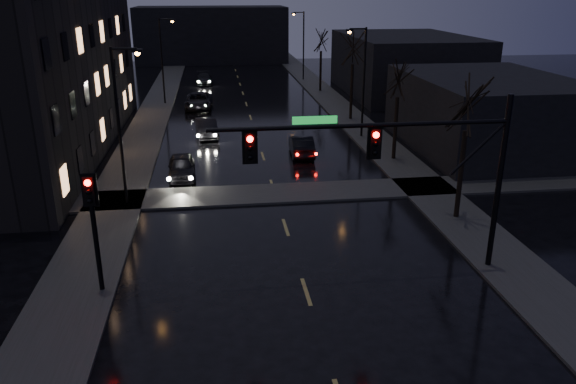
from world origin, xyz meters
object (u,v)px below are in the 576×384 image
object	(u,v)px
oncoming_car_a	(182,167)
oncoming_car_c	(199,101)
lead_car	(301,145)
oncoming_car_d	(204,79)
oncoming_car_b	(207,128)

from	to	relation	value
oncoming_car_a	oncoming_car_c	size ratio (longest dim) A/B	0.75
oncoming_car_c	lead_car	distance (m)	18.05
oncoming_car_a	oncoming_car_d	size ratio (longest dim) A/B	0.86
oncoming_car_a	oncoming_car_c	world-z (taller)	oncoming_car_c
oncoming_car_a	oncoming_car_d	world-z (taller)	oncoming_car_a
oncoming_car_c	oncoming_car_d	distance (m)	14.10
oncoming_car_b	lead_car	xyz separation A→B (m)	(6.32, -5.91, -0.01)
oncoming_car_b	oncoming_car_d	bearing A→B (deg)	84.99
oncoming_car_c	lead_car	bearing A→B (deg)	-64.62
oncoming_car_b	oncoming_car_c	bearing A→B (deg)	88.28
oncoming_car_d	oncoming_car_b	bearing A→B (deg)	-91.07
oncoming_car_a	lead_car	bearing A→B (deg)	22.57
oncoming_car_a	oncoming_car_c	distance (m)	20.26
oncoming_car_b	lead_car	distance (m)	8.65
oncoming_car_a	lead_car	world-z (taller)	lead_car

